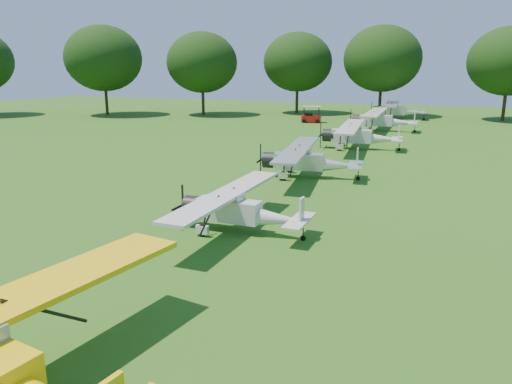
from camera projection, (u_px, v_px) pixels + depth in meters
ground at (230, 237)px, 21.67m from camera, size 160.00×160.00×0.00m
tree_belt at (316, 43)px, 18.54m from camera, size 137.36×130.27×14.52m
aircraft_3 at (238, 208)px, 22.00m from camera, size 6.11×9.70×1.92m
aircraft_4 at (307, 159)px, 32.78m from camera, size 6.89×10.93×2.14m
aircraft_5 at (358, 134)px, 44.00m from camera, size 7.29×11.60×2.28m
aircraft_6 at (381, 119)px, 56.23m from camera, size 7.54×11.99×2.36m
aircraft_7 at (396, 109)px, 68.70m from camera, size 7.44×11.86×2.33m
golf_cart at (311, 117)px, 64.78m from camera, size 2.71×1.97×2.10m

